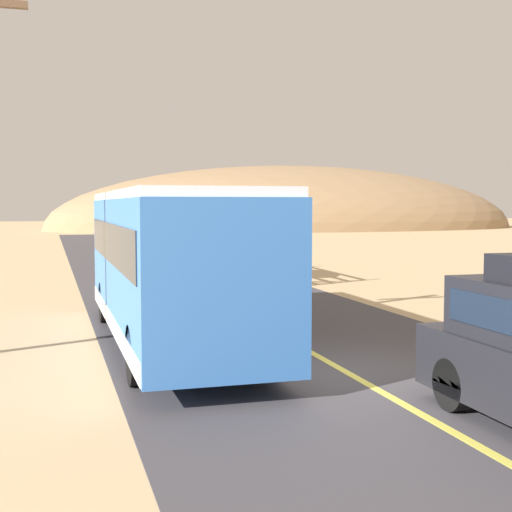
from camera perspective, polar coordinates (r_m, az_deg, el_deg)
name	(u,v)px	position (r m, az deg, el deg)	size (l,w,h in m)	color
ground_plane	(347,373)	(12.67, 7.32, -9.38)	(240.00, 240.00, 0.00)	tan
road_surface	(347,373)	(12.67, 7.32, -9.34)	(8.00, 120.00, 0.02)	#423F44
road_centre_line	(347,372)	(12.66, 7.32, -9.29)	(0.16, 117.60, 0.00)	#D8CC4C
livestock_truck	(194,232)	(30.24, -5.01, 1.94)	(2.53, 9.70, 3.02)	#B2332D
bus	(171,263)	(14.91, -6.90, -0.53)	(2.54, 10.00, 3.21)	#3872C6
car_far	(168,245)	(40.21, -7.12, 0.90)	(1.80, 4.40, 1.46)	silver
distant_hill	(293,229)	(87.51, 2.97, 2.23)	(59.65, 26.43, 15.42)	#957553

